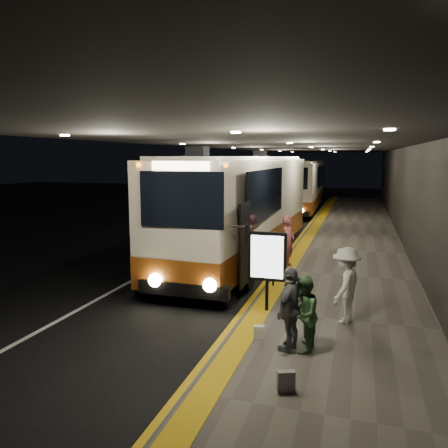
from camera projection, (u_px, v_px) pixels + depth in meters
The scene contains 18 objects.
ground at pixel (198, 275), 14.76m from camera, with size 90.00×90.00×0.00m, color black.
lane_line_white at pixel (200, 244), 20.01m from camera, with size 0.12×50.00×0.01m, color silver.
kerb_stripe_yellow at pixel (290, 250), 18.79m from camera, with size 0.18×50.00×0.01m, color gold.
sidewalk at pixel (348, 252), 18.07m from camera, with size 4.50×50.00×0.15m, color #514C44.
tactile_strip at pixel (302, 247), 18.62m from camera, with size 0.50×50.00×0.01m, color gold.
terminal_wall at pixel (411, 182), 16.96m from camera, with size 0.10×50.00×6.00m, color black.
support_columns at pixel (198, 199), 18.64m from camera, with size 0.80×24.80×4.40m.
canopy at pixel (296, 141), 18.04m from camera, with size 9.00×50.00×0.40m, color black.
coach_main at pixel (243, 212), 16.82m from camera, with size 3.07×12.48×3.86m.
coach_second at pixel (302, 188), 32.06m from camera, with size 2.65×11.42×3.57m.
passenger_boarding at pixel (288, 242), 15.13m from camera, with size 0.65×0.43×1.79m, color #AC5055.
passenger_waiting_green at pixel (303, 314), 8.55m from camera, with size 0.74×0.46×1.53m, color #3A6639.
passenger_waiting_white at pixel (346, 285), 10.04m from camera, with size 1.15×0.53×1.78m, color silver.
passenger_waiting_grey at pixel (291, 309), 8.58m from camera, with size 1.00×0.51×1.70m, color #545559.
bag_polka at pixel (286, 381), 7.13m from camera, with size 0.29×0.12×0.35m, color black.
bag_plain at pixel (259, 332), 9.23m from camera, with size 0.23×0.13×0.28m, color silver.
info_sign at pixel (267, 258), 10.72m from camera, with size 0.95×0.14×2.00m.
stanchion_post at pixel (273, 268), 12.96m from camera, with size 0.05×0.05×1.08m, color black.
Camera 1 is at (5.10, -13.42, 3.96)m, focal length 35.00 mm.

